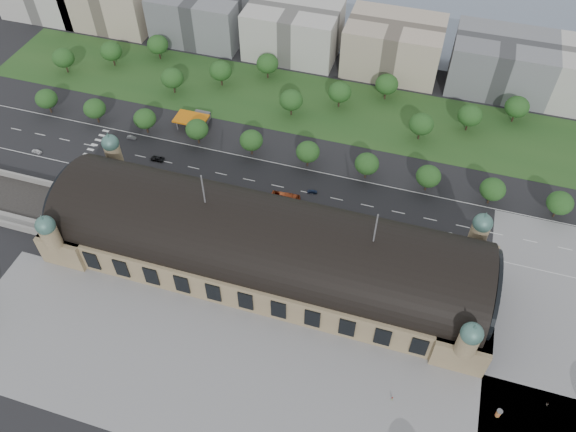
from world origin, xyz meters
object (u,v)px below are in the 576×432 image
(parked_car_4, at_px, (202,200))
(bus_east, at_px, (337,218))
(traffic_car_1, at_px, (132,137))
(pedestrian_2, at_px, (547,404))
(parked_car_1, at_px, (173,195))
(traffic_car_2, at_px, (157,159))
(traffic_car_6, at_px, (445,235))
(parked_car_0, at_px, (135,179))
(traffic_car_0, at_px, (37,151))
(traffic_car_4, at_px, (312,191))
(parked_car_3, at_px, (174,188))
(parked_car_6, at_px, (218,197))
(parked_car_2, at_px, (142,180))
(petrol_station, at_px, (197,118))
(parked_car_5, at_px, (210,199))
(pedestrian_0, at_px, (392,399))
(advertising_column, at_px, (499,413))
(bus_west, at_px, (286,197))
(bus_mid, at_px, (269,203))

(parked_car_4, distance_m, bus_east, 52.24)
(traffic_car_1, bearing_deg, pedestrian_2, -115.68)
(parked_car_1, bearing_deg, bus_east, 74.63)
(traffic_car_2, height_order, pedestrian_2, pedestrian_2)
(traffic_car_6, bearing_deg, parked_car_0, -92.83)
(traffic_car_0, bearing_deg, traffic_car_6, 94.91)
(traffic_car_4, bearing_deg, parked_car_3, -82.76)
(traffic_car_1, relative_size, bus_east, 0.39)
(traffic_car_0, xyz_separation_m, traffic_car_4, (116.45, 11.14, -0.09))
(traffic_car_1, distance_m, pedestrian_2, 184.59)
(parked_car_0, bearing_deg, traffic_car_2, 141.86)
(traffic_car_1, height_order, pedestrian_2, pedestrian_2)
(traffic_car_6, height_order, parked_car_6, traffic_car_6)
(parked_car_1, distance_m, bus_east, 64.32)
(parked_car_1, distance_m, pedestrian_2, 145.99)
(parked_car_6, bearing_deg, parked_car_2, -116.82)
(traffic_car_6, bearing_deg, petrol_station, -112.84)
(traffic_car_4, bearing_deg, parked_car_5, -74.44)
(parked_car_2, bearing_deg, pedestrian_0, 41.19)
(pedestrian_2, bearing_deg, parked_car_2, 32.57)
(traffic_car_6, relative_size, parked_car_6, 1.05)
(parked_car_4, xyz_separation_m, advertising_column, (113.26, -53.61, 0.90))
(parked_car_4, height_order, parked_car_6, parked_car_6)
(parked_car_5, bearing_deg, parked_car_4, -100.06)
(traffic_car_0, distance_m, parked_car_3, 63.96)
(bus_west, bearing_deg, petrol_station, 53.69)
(traffic_car_2, bearing_deg, parked_car_3, 43.72)
(traffic_car_1, height_order, bus_west, bus_west)
(parked_car_1, distance_m, parked_car_4, 12.09)
(parked_car_3, bearing_deg, parked_car_0, -109.84)
(traffic_car_0, xyz_separation_m, bus_west, (107.71, 4.28, 0.82))
(traffic_car_6, relative_size, bus_mid, 0.51)
(parked_car_4, xyz_separation_m, bus_east, (51.98, 5.09, 0.73))
(traffic_car_2, xyz_separation_m, parked_car_4, (26.91, -16.15, -0.08))
(petrol_station, height_order, traffic_car_4, petrol_station)
(traffic_car_1, relative_size, bus_west, 0.36)
(parked_car_5, xyz_separation_m, bus_mid, (22.48, 4.05, 0.83))
(parked_car_1, distance_m, pedestrian_0, 111.35)
(traffic_car_6, bearing_deg, bus_east, -89.60)
(traffic_car_4, bearing_deg, parked_car_6, -75.89)
(advertising_column, bearing_deg, pedestrian_0, -172.04)
(traffic_car_0, xyz_separation_m, parked_car_6, (82.33, -2.42, -0.01))
(traffic_car_4, bearing_deg, traffic_car_2, -97.13)
(petrol_station, relative_size, parked_car_4, 3.15)
(petrol_station, xyz_separation_m, parked_car_1, (8.59, -44.28, -2.21))
(traffic_car_6, height_order, parked_car_5, traffic_car_6)
(traffic_car_6, relative_size, parked_car_5, 1.17)
(traffic_car_1, distance_m, traffic_car_2, 18.88)
(traffic_car_4, xyz_separation_m, bus_east, (12.74, -11.56, 0.80))
(traffic_car_2, xyz_separation_m, pedestrian_0, (110.61, -73.89, -0.02))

